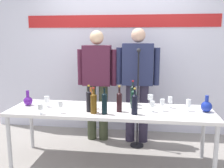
{
  "coord_description": "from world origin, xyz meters",
  "views": [
    {
      "loc": [
        0.41,
        -2.98,
        1.6
      ],
      "look_at": [
        0.0,
        0.15,
        1.02
      ],
      "focal_mm": 39.94,
      "sensor_mm": 36.0,
      "label": 1
    }
  ],
  "objects": [
    {
      "name": "wine_bottle_4",
      "position": [
        -0.24,
        -0.13,
        0.86
      ],
      "size": [
        0.07,
        0.07,
        0.33
      ],
      "color": "black",
      "rests_on": "display_table"
    },
    {
      "name": "back_wall",
      "position": [
        0.0,
        1.25,
        1.5
      ],
      "size": [
        4.52,
        0.11,
        3.0
      ],
      "color": "silver",
      "rests_on": "ground"
    },
    {
      "name": "microphone_stand",
      "position": [
        0.32,
        0.56,
        0.48
      ],
      "size": [
        0.2,
        0.2,
        1.46
      ],
      "color": "black",
      "rests_on": "ground"
    },
    {
      "name": "wine_glass_left_0",
      "position": [
        -0.56,
        -0.24,
        0.83
      ],
      "size": [
        0.06,
        0.06,
        0.15
      ],
      "color": "white",
      "rests_on": "display_table"
    },
    {
      "name": "display_table",
      "position": [
        0.0,
        0.0,
        0.67
      ],
      "size": [
        2.54,
        0.71,
        0.72
      ],
      "color": "white",
      "rests_on": "ground"
    },
    {
      "name": "presenter_right",
      "position": [
        0.31,
        0.75,
        1.02
      ],
      "size": [
        0.65,
        0.22,
        1.75
      ],
      "color": "#2D273C",
      "rests_on": "ground"
    },
    {
      "name": "presenter_left",
      "position": [
        -0.31,
        0.75,
        0.99
      ],
      "size": [
        0.61,
        0.22,
        1.71
      ],
      "color": "#353B27",
      "rests_on": "ground"
    },
    {
      "name": "wine_bottle_5",
      "position": [
        -0.04,
        -0.2,
        0.86
      ],
      "size": [
        0.07,
        0.07,
        0.33
      ],
      "color": "black",
      "rests_on": "display_table"
    },
    {
      "name": "wine_glass_right_3",
      "position": [
        0.64,
        0.01,
        0.83
      ],
      "size": [
        0.06,
        0.06,
        0.15
      ],
      "color": "white",
      "rests_on": "display_table"
    },
    {
      "name": "decanter_blue_right",
      "position": [
        1.16,
        0.04,
        0.79
      ],
      "size": [
        0.13,
        0.13,
        0.2
      ],
      "color": "navy",
      "rests_on": "display_table"
    },
    {
      "name": "wine_glass_right_4",
      "position": [
        0.52,
        -0.04,
        0.82
      ],
      "size": [
        0.06,
        0.06,
        0.14
      ],
      "color": "white",
      "rests_on": "display_table"
    },
    {
      "name": "ground_plane",
      "position": [
        0.0,
        0.0,
        0.0
      ],
      "size": [
        10.0,
        10.0,
        0.0
      ],
      "primitive_type": "plane",
      "color": "gray"
    },
    {
      "name": "wine_bottle_2",
      "position": [
        0.12,
        -0.08,
        0.86
      ],
      "size": [
        0.07,
        0.07,
        0.32
      ],
      "color": "black",
      "rests_on": "display_table"
    },
    {
      "name": "wine_glass_left_2",
      "position": [
        -0.83,
        0.01,
        0.82
      ],
      "size": [
        0.07,
        0.07,
        0.14
      ],
      "color": "white",
      "rests_on": "display_table"
    },
    {
      "name": "wine_bottle_7",
      "position": [
        -0.17,
        -0.19,
        0.86
      ],
      "size": [
        0.08,
        0.08,
        0.31
      ],
      "color": "#54360C",
      "rests_on": "display_table"
    },
    {
      "name": "wine_bottle_6",
      "position": [
        0.26,
        0.27,
        0.86
      ],
      "size": [
        0.07,
        0.07,
        0.33
      ],
      "color": "black",
      "rests_on": "display_table"
    },
    {
      "name": "wine_glass_right_1",
      "position": [
        0.5,
        0.27,
        0.83
      ],
      "size": [
        0.07,
        0.07,
        0.14
      ],
      "color": "white",
      "rests_on": "display_table"
    },
    {
      "name": "wine_glass_left_1",
      "position": [
        -0.79,
        -0.3,
        0.81
      ],
      "size": [
        0.07,
        0.07,
        0.12
      ],
      "color": "white",
      "rests_on": "display_table"
    },
    {
      "name": "wine_glass_right_0",
      "position": [
        0.74,
        0.16,
        0.82
      ],
      "size": [
        0.06,
        0.06,
        0.15
      ],
      "color": "white",
      "rests_on": "display_table"
    },
    {
      "name": "wine_glass_right_2",
      "position": [
        0.95,
        0.04,
        0.82
      ],
      "size": [
        0.06,
        0.06,
        0.15
      ],
      "color": "white",
      "rests_on": "display_table"
    },
    {
      "name": "decanter_blue_left",
      "position": [
        -1.11,
        0.04,
        0.79
      ],
      "size": [
        0.12,
        0.12,
        0.2
      ],
      "color": "#511984",
      "rests_on": "display_table"
    },
    {
      "name": "wine_bottle_0",
      "position": [
        0.28,
        0.11,
        0.85
      ],
      "size": [
        0.07,
        0.07,
        0.29
      ],
      "color": "black",
      "rests_on": "display_table"
    },
    {
      "name": "wine_bottle_3",
      "position": [
        0.31,
        -0.17,
        0.85
      ],
      "size": [
        0.07,
        0.07,
        0.31
      ],
      "color": "black",
      "rests_on": "display_table"
    },
    {
      "name": "wine_bottle_1",
      "position": [
        -0.25,
        0.02,
        0.85
      ],
      "size": [
        0.07,
        0.07,
        0.29
      ],
      "color": "orange",
      "rests_on": "display_table"
    }
  ]
}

